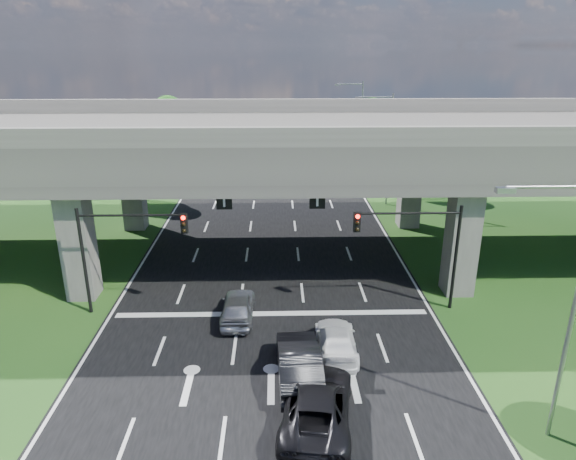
{
  "coord_description": "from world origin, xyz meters",
  "views": [
    {
      "loc": [
        0.28,
        -21.41,
        13.88
      ],
      "look_at": [
        0.98,
        7.45,
        3.48
      ],
      "focal_mm": 32.0,
      "sensor_mm": 36.0,
      "label": 1
    }
  ],
  "objects_px": {
    "car_trailing": "(317,404)",
    "signal_left": "(122,241)",
    "car_dark": "(299,363)",
    "streetlight_far": "(386,141)",
    "car_silver": "(238,307)",
    "car_white": "(336,341)",
    "signal_right": "(418,239)",
    "streetlight_beyond": "(358,118)",
    "streetlight_near": "(565,296)"
  },
  "relations": [
    {
      "from": "streetlight_far",
      "to": "car_trailing",
      "type": "xyz_separation_m",
      "value": [
        -8.3,
        -29.09,
        -5.03
      ]
    },
    {
      "from": "car_dark",
      "to": "car_white",
      "type": "height_order",
      "value": "car_dark"
    },
    {
      "from": "streetlight_near",
      "to": "streetlight_beyond",
      "type": "distance_m",
      "value": 46.0
    },
    {
      "from": "signal_right",
      "to": "car_white",
      "type": "distance_m",
      "value": 7.33
    },
    {
      "from": "signal_left",
      "to": "car_white",
      "type": "distance_m",
      "value": 12.25
    },
    {
      "from": "streetlight_beyond",
      "to": "car_silver",
      "type": "relative_size",
      "value": 2.34
    },
    {
      "from": "car_silver",
      "to": "car_trailing",
      "type": "bearing_deg",
      "value": 115.05
    },
    {
      "from": "streetlight_far",
      "to": "car_dark",
      "type": "bearing_deg",
      "value": -108.56
    },
    {
      "from": "signal_right",
      "to": "car_white",
      "type": "xyz_separation_m",
      "value": [
        -4.74,
        -4.35,
        -3.5
      ]
    },
    {
      "from": "signal_left",
      "to": "car_silver",
      "type": "xyz_separation_m",
      "value": [
        6.02,
        -0.94,
        -3.43
      ]
    },
    {
      "from": "car_dark",
      "to": "car_white",
      "type": "relative_size",
      "value": 1.14
    },
    {
      "from": "streetlight_beyond",
      "to": "car_trailing",
      "type": "bearing_deg",
      "value": -100.43
    },
    {
      "from": "signal_left",
      "to": "car_dark",
      "type": "distance_m",
      "value": 11.55
    },
    {
      "from": "streetlight_far",
      "to": "car_dark",
      "type": "xyz_separation_m",
      "value": [
        -8.88,
        -26.44,
        -4.97
      ]
    },
    {
      "from": "car_silver",
      "to": "streetlight_near",
      "type": "bearing_deg",
      "value": 143.98
    },
    {
      "from": "car_trailing",
      "to": "signal_left",
      "type": "bearing_deg",
      "value": -35.52
    },
    {
      "from": "streetlight_beyond",
      "to": "car_silver",
      "type": "bearing_deg",
      "value": -107.83
    },
    {
      "from": "streetlight_beyond",
      "to": "car_dark",
      "type": "bearing_deg",
      "value": -101.81
    },
    {
      "from": "car_white",
      "to": "car_trailing",
      "type": "bearing_deg",
      "value": 76.07
    },
    {
      "from": "signal_right",
      "to": "streetlight_beyond",
      "type": "xyz_separation_m",
      "value": [
        2.27,
        36.06,
        1.66
      ]
    },
    {
      "from": "signal_right",
      "to": "car_white",
      "type": "relative_size",
      "value": 1.32
    },
    {
      "from": "signal_left",
      "to": "car_dark",
      "type": "xyz_separation_m",
      "value": [
        9.05,
        -6.38,
        -3.3
      ]
    },
    {
      "from": "streetlight_beyond",
      "to": "car_trailing",
      "type": "height_order",
      "value": "streetlight_beyond"
    },
    {
      "from": "streetlight_far",
      "to": "car_silver",
      "type": "bearing_deg",
      "value": -119.53
    },
    {
      "from": "car_silver",
      "to": "car_dark",
      "type": "height_order",
      "value": "car_dark"
    },
    {
      "from": "streetlight_beyond",
      "to": "car_trailing",
      "type": "relative_size",
      "value": 1.76
    },
    {
      "from": "streetlight_near",
      "to": "car_dark",
      "type": "height_order",
      "value": "streetlight_near"
    },
    {
      "from": "car_dark",
      "to": "car_trailing",
      "type": "xyz_separation_m",
      "value": [
        0.57,
        -2.65,
        -0.06
      ]
    },
    {
      "from": "streetlight_beyond",
      "to": "car_silver",
      "type": "height_order",
      "value": "streetlight_beyond"
    },
    {
      "from": "signal_right",
      "to": "streetlight_beyond",
      "type": "distance_m",
      "value": 36.17
    },
    {
      "from": "signal_right",
      "to": "car_silver",
      "type": "bearing_deg",
      "value": -174.41
    },
    {
      "from": "car_dark",
      "to": "car_white",
      "type": "bearing_deg",
      "value": -134.44
    },
    {
      "from": "streetlight_far",
      "to": "streetlight_beyond",
      "type": "bearing_deg",
      "value": 90.0
    },
    {
      "from": "car_trailing",
      "to": "streetlight_beyond",
      "type": "bearing_deg",
      "value": -92.75
    },
    {
      "from": "signal_right",
      "to": "car_dark",
      "type": "height_order",
      "value": "signal_right"
    },
    {
      "from": "streetlight_far",
      "to": "car_trailing",
      "type": "bearing_deg",
      "value": -105.93
    },
    {
      "from": "streetlight_near",
      "to": "car_silver",
      "type": "distance_m",
      "value": 15.76
    },
    {
      "from": "signal_right",
      "to": "car_dark",
      "type": "xyz_separation_m",
      "value": [
        -6.6,
        -6.38,
        -3.3
      ]
    },
    {
      "from": "car_dark",
      "to": "car_trailing",
      "type": "height_order",
      "value": "car_dark"
    },
    {
      "from": "streetlight_near",
      "to": "car_dark",
      "type": "bearing_deg",
      "value": 158.12
    },
    {
      "from": "car_white",
      "to": "car_trailing",
      "type": "xyz_separation_m",
      "value": [
        -1.28,
        -4.68,
        0.13
      ]
    },
    {
      "from": "signal_left",
      "to": "car_silver",
      "type": "relative_size",
      "value": 1.41
    },
    {
      "from": "signal_right",
      "to": "streetlight_far",
      "type": "relative_size",
      "value": 0.6
    },
    {
      "from": "signal_left",
      "to": "car_white",
      "type": "height_order",
      "value": "signal_left"
    },
    {
      "from": "signal_right",
      "to": "streetlight_near",
      "type": "xyz_separation_m",
      "value": [
        2.27,
        -9.94,
        1.66
      ]
    },
    {
      "from": "signal_left",
      "to": "car_dark",
      "type": "height_order",
      "value": "signal_left"
    },
    {
      "from": "car_white",
      "to": "car_trailing",
      "type": "relative_size",
      "value": 0.8
    },
    {
      "from": "streetlight_far",
      "to": "streetlight_beyond",
      "type": "xyz_separation_m",
      "value": [
        0.0,
        16.0,
        0.0
      ]
    },
    {
      "from": "car_dark",
      "to": "car_silver",
      "type": "bearing_deg",
      "value": -62.88
    },
    {
      "from": "signal_right",
      "to": "car_trailing",
      "type": "bearing_deg",
      "value": -123.72
    }
  ]
}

